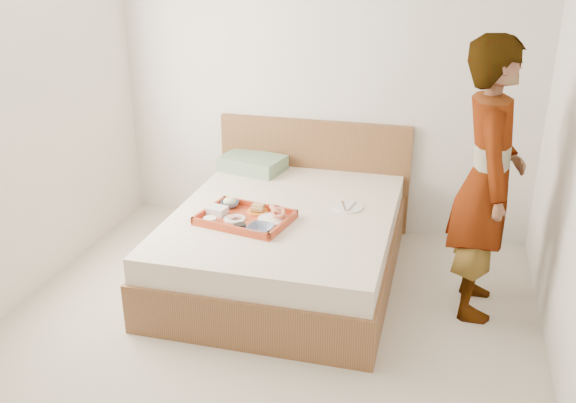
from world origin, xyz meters
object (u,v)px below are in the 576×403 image
(tray, at_px, (245,217))
(dinner_plate, at_px, (348,207))
(bed, at_px, (285,244))
(person, at_px, (487,181))

(tray, height_order, dinner_plate, tray)
(tray, distance_m, dinner_plate, 0.77)
(bed, relative_size, dinner_plate, 9.16)
(bed, distance_m, dinner_plate, 0.54)
(bed, distance_m, person, 1.52)
(bed, bearing_deg, person, -3.50)
(tray, relative_size, person, 0.33)
(bed, height_order, dinner_plate, dinner_plate)
(tray, xyz_separation_m, person, (1.59, 0.16, 0.37))
(dinner_plate, relative_size, person, 0.12)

